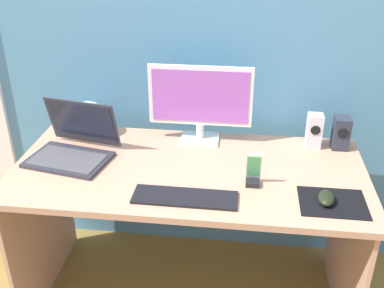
# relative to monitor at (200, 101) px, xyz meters

# --- Properties ---
(wall_back) EXTENTS (6.00, 0.04, 2.50)m
(wall_back) POSITION_rel_monitor_xyz_m (-0.02, 0.18, 0.32)
(wall_back) COLOR teal
(wall_back) RESTS_ON ground_plane
(desk) EXTENTS (1.50, 0.72, 0.73)m
(desk) POSITION_rel_monitor_xyz_m (-0.02, -0.27, -0.35)
(desk) COLOR tan
(desk) RESTS_ON ground_plane
(monitor) EXTENTS (0.48, 0.14, 0.37)m
(monitor) POSITION_rel_monitor_xyz_m (0.00, 0.00, 0.00)
(monitor) COLOR silver
(monitor) RESTS_ON desk
(speaker_right) EXTENTS (0.07, 0.08, 0.15)m
(speaker_right) POSITION_rel_monitor_xyz_m (0.65, -0.00, -0.12)
(speaker_right) COLOR #282F3C
(speaker_right) RESTS_ON desk
(speaker_near_monitor) EXTENTS (0.07, 0.07, 0.16)m
(speaker_near_monitor) POSITION_rel_monitor_xyz_m (0.53, -0.00, -0.12)
(speaker_near_monitor) COLOR silver
(speaker_near_monitor) RESTS_ON desk
(laptop) EXTENTS (0.39, 0.35, 0.24)m
(laptop) POSITION_rel_monitor_xyz_m (-0.54, -0.23, -0.15)
(laptop) COLOR #2C2C36
(laptop) RESTS_ON desk
(fishbowl) EXTENTS (0.17, 0.17, 0.17)m
(fishbowl) POSITION_rel_monitor_xyz_m (-0.54, -0.00, -0.12)
(fishbowl) COLOR silver
(fishbowl) RESTS_ON desk
(keyboard_external) EXTENTS (0.40, 0.13, 0.01)m
(keyboard_external) POSITION_rel_monitor_xyz_m (-0.00, -0.50, -0.19)
(keyboard_external) COLOR black
(keyboard_external) RESTS_ON desk
(mousepad) EXTENTS (0.25, 0.20, 0.00)m
(mousepad) POSITION_rel_monitor_xyz_m (0.55, -0.46, -0.20)
(mousepad) COLOR black
(mousepad) RESTS_ON desk
(mouse) EXTENTS (0.07, 0.11, 0.04)m
(mouse) POSITION_rel_monitor_xyz_m (0.53, -0.46, -0.18)
(mouse) COLOR black
(mouse) RESTS_ON mousepad
(phone_in_dock) EXTENTS (0.06, 0.06, 0.14)m
(phone_in_dock) POSITION_rel_monitor_xyz_m (0.25, -0.36, -0.15)
(phone_in_dock) COLOR black
(phone_in_dock) RESTS_ON desk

